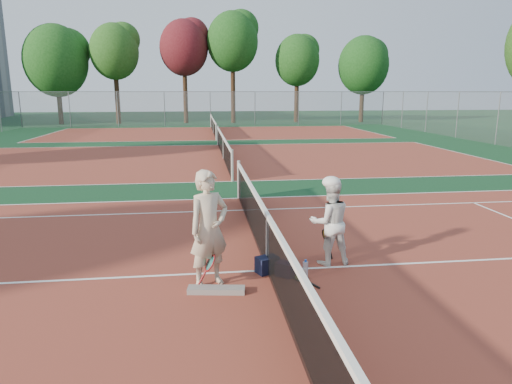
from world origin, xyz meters
TOP-DOWN VIEW (x-y plane):
  - ground at (0.00, 0.00)m, footprint 130.00×130.00m
  - court_main at (0.00, 0.00)m, footprint 23.77×10.97m
  - court_far_a at (0.00, 13.50)m, footprint 23.77×10.97m
  - court_far_b at (0.00, 27.00)m, footprint 23.77×10.97m
  - net_main at (0.00, 0.00)m, footprint 0.10×10.98m
  - net_far_a at (0.00, 13.50)m, footprint 0.10×10.98m
  - net_far_b at (0.00, 27.00)m, footprint 0.10×10.98m
  - fence_back at (0.00, 34.00)m, footprint 32.00×0.06m
  - player_a at (-0.99, -0.46)m, footprint 0.81×0.72m
  - player_b at (1.15, 0.22)m, footprint 0.77×0.62m
  - racket_red at (-0.99, -0.59)m, footprint 0.38×0.33m
  - racket_black_held at (1.13, 0.36)m, footprint 0.28×0.32m
  - racket_spare at (0.50, -0.42)m, footprint 0.50×0.66m
  - sports_bag_navy at (-0.01, -0.08)m, footprint 0.43×0.37m
  - sports_bag_purple at (0.26, -0.28)m, footprint 0.36×0.35m
  - net_cover_canvas at (-0.91, -0.78)m, footprint 0.90×0.33m
  - water_bottle at (0.57, -0.44)m, footprint 0.09×0.09m
  - tree_back_0 at (-13.87, 37.90)m, footprint 5.68×5.68m
  - tree_back_1 at (-8.61, 37.84)m, footprint 4.46×4.46m
  - tree_back_maroon at (-2.26, 38.23)m, footprint 4.57×4.57m
  - tree_back_3 at (2.35, 37.97)m, footprint 4.88×4.88m
  - tree_back_4 at (8.68, 38.14)m, footprint 4.33×4.33m
  - tree_back_5 at (15.26, 37.65)m, footprint 4.95×4.95m

SIDE VIEW (x-z plane):
  - ground at x=0.00m, z-range 0.00..0.00m
  - court_main at x=0.00m, z-range 0.00..0.01m
  - court_far_a at x=0.00m, z-range 0.00..0.01m
  - court_far_b at x=0.00m, z-range 0.00..0.01m
  - racket_spare at x=0.50m, z-range 0.00..0.03m
  - net_cover_canvas at x=-0.91m, z-range 0.00..0.09m
  - sports_bag_purple at x=0.26m, z-range 0.00..0.24m
  - sports_bag_navy at x=-0.01m, z-range 0.00..0.28m
  - water_bottle at x=0.57m, z-range 0.00..0.30m
  - racket_red at x=-0.99m, z-range 0.00..0.53m
  - racket_black_held at x=1.13m, z-range 0.00..0.58m
  - net_main at x=0.00m, z-range 0.00..1.02m
  - net_far_a at x=0.00m, z-range 0.00..1.02m
  - net_far_b at x=0.00m, z-range 0.00..1.02m
  - player_b at x=1.15m, z-range 0.00..1.52m
  - player_a at x=-0.99m, z-range 0.00..1.86m
  - fence_back at x=0.00m, z-range 0.00..3.00m
  - tree_back_5 at x=15.26m, z-range 1.33..9.71m
  - tree_back_0 at x=-13.87m, z-range 1.23..10.25m
  - tree_back_4 at x=8.68m, z-range 1.72..10.19m
  - tree_back_1 at x=-8.61m, z-range 1.99..11.16m
  - tree_back_maroon at x=-2.26m, z-range 2.17..11.86m
  - tree_back_3 at x=2.35m, z-range 2.38..12.83m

